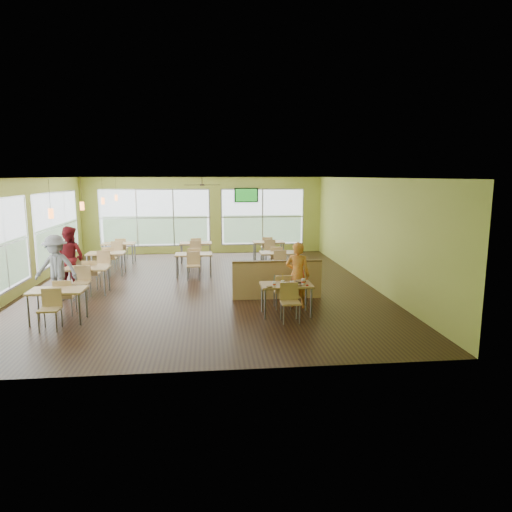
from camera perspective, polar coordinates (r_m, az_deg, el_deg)
name	(u,v)px	position (r m, az deg, el deg)	size (l,w,h in m)	color
room	(202,233)	(13.42, -6.80, 2.83)	(12.00, 12.04, 3.20)	black
window_bays	(127,227)	(16.73, -15.77, 3.52)	(9.24, 10.24, 2.38)	white
main_table	(286,289)	(10.79, 3.81, -4.12)	(1.22, 1.52, 0.87)	#D9B874
half_wall_divider	(277,280)	(12.21, 2.65, -2.96)	(2.40, 0.14, 1.04)	#D9B874
dining_tables	(171,256)	(15.31, -10.57, -0.05)	(6.92, 8.72, 0.87)	#D9B874
pendant_lights	(93,203)	(14.42, -19.73, 6.22)	(0.11, 7.31, 0.86)	#2D2119
ceiling_fan	(202,185)	(16.32, -6.76, 8.84)	(1.25, 1.25, 0.29)	#2D2119
tv_backwall	(246,195)	(19.29, -1.22, 7.61)	(1.00, 0.07, 0.60)	black
man_plaid	(298,275)	(11.39, 5.21, -2.36)	(0.61, 0.40, 1.66)	orange
patron_maroon	(70,258)	(14.30, -22.25, -0.18)	(0.89, 0.69, 1.83)	maroon
patron_grey	(56,268)	(13.07, -23.71, -1.37)	(1.13, 0.65, 1.75)	slate
cup_blue	(274,284)	(10.48, 2.29, -3.52)	(0.08, 0.08, 0.30)	white
cup_yellow	(283,283)	(10.58, 3.35, -3.39)	(0.09, 0.09, 0.32)	white
cup_red_near	(292,283)	(10.57, 4.51, -3.42)	(0.08, 0.08, 0.30)	white
cup_red_far	(303,282)	(10.71, 5.94, -3.19)	(0.10, 0.10, 0.37)	white
food_basket	(301,282)	(10.89, 5.62, -3.19)	(0.26, 0.26, 0.06)	black
ketchup_cup	(307,285)	(10.63, 6.43, -3.65)	(0.06, 0.06, 0.03)	#9A1709
wrapper_left	(269,287)	(10.41, 1.69, -3.84)	(0.15, 0.13, 0.04)	olive
wrapper_mid	(286,283)	(10.79, 3.81, -3.34)	(0.18, 0.17, 0.05)	olive
wrapper_right	(299,285)	(10.61, 5.42, -3.63)	(0.14, 0.12, 0.03)	olive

